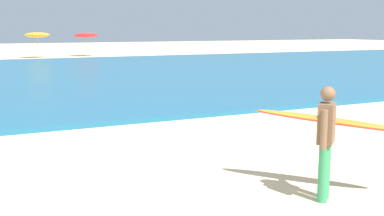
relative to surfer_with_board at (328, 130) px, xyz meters
The scene contains 5 objects.
ground_plane 2.96m from the surfer_with_board, 163.56° to the left, with size 160.00×160.00×0.00m, color beige.
sea 20.71m from the surfer_with_board, 97.39° to the left, with size 120.00×28.00×0.14m, color #1E6084.
surfer_with_board is the anchor object (origin of this frame).
beach_umbrella_3 37.76m from the surfer_with_board, 88.77° to the left, with size 2.10×2.11×2.24m.
beach_umbrella_4 38.82m from the surfer_with_board, 82.26° to the left, with size 2.18×2.21×2.24m.
Camera 1 is at (-2.25, -6.24, 2.56)m, focal length 44.21 mm.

